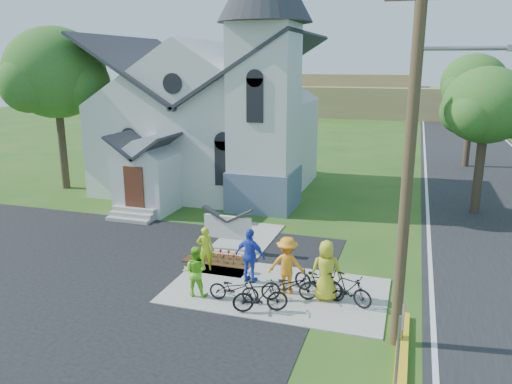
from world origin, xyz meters
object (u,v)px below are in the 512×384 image
(cyclist_1, at_px, (196,271))
(bike_0, at_px, (234,289))
(cyclist_0, at_px, (205,249))
(bike_1, at_px, (260,296))
(utility_pole, at_px, (413,141))
(cyclist_4, at_px, (326,270))
(bike_3, at_px, (348,289))
(cyclist_2, at_px, (250,256))
(bike_2, at_px, (290,286))
(bike_4, at_px, (319,281))
(cyclist_3, at_px, (287,265))
(church_sign, at_px, (228,228))
(stop_sign, at_px, (401,335))

(cyclist_1, bearing_deg, bike_0, 174.93)
(cyclist_0, xyz_separation_m, bike_1, (2.76, -2.34, -0.31))
(utility_pole, bearing_deg, cyclist_4, 140.26)
(bike_3, xyz_separation_m, cyclist_4, (-0.71, 0.11, 0.47))
(cyclist_2, xyz_separation_m, bike_3, (3.32, -0.60, -0.44))
(bike_2, xyz_separation_m, bike_4, (0.81, 0.59, 0.02))
(cyclist_0, distance_m, bike_1, 3.63)
(utility_pole, bearing_deg, bike_4, 140.30)
(cyclist_2, bearing_deg, cyclist_3, 174.83)
(church_sign, relative_size, bike_2, 1.24)
(bike_2, distance_m, bike_3, 1.78)
(bike_0, distance_m, cyclist_4, 2.89)
(church_sign, height_order, cyclist_3, cyclist_3)
(cyclist_3, bearing_deg, cyclist_1, 16.64)
(cyclist_2, relative_size, cyclist_4, 0.97)
(bike_2, xyz_separation_m, cyclist_3, (-0.21, 0.48, 0.47))
(bike_1, bearing_deg, stop_sign, -150.68)
(cyclist_4, distance_m, bike_4, 0.56)
(bike_0, bearing_deg, bike_3, -77.33)
(utility_pole, distance_m, cyclist_4, 5.29)
(cyclist_0, relative_size, cyclist_1, 0.99)
(cyclist_1, bearing_deg, cyclist_3, -162.13)
(church_sign, xyz_separation_m, cyclist_2, (1.69, -2.34, -0.05))
(cyclist_0, bearing_deg, stop_sign, 116.74)
(bike_1, bearing_deg, cyclist_1, 56.55)
(cyclist_3, bearing_deg, cyclist_4, 172.01)
(bike_2, bearing_deg, cyclist_4, -88.07)
(bike_0, distance_m, bike_1, 1.05)
(stop_sign, height_order, cyclist_1, stop_sign)
(cyclist_1, bearing_deg, bike_3, -172.92)
(bike_3, bearing_deg, cyclist_1, 122.10)
(stop_sign, relative_size, bike_0, 1.56)
(bike_3, bearing_deg, cyclist_4, 102.46)
(stop_sign, bearing_deg, cyclist_1, 150.12)
(church_sign, bearing_deg, cyclist_4, -33.25)
(bike_2, bearing_deg, stop_sign, -160.10)
(bike_1, xyz_separation_m, bike_4, (1.45, 1.60, -0.01))
(cyclist_2, bearing_deg, bike_3, -178.62)
(bike_1, bearing_deg, cyclist_2, 3.78)
(stop_sign, xyz_separation_m, cyclist_0, (-6.76, 5.50, -0.93))
(utility_pole, relative_size, bike_1, 6.07)
(cyclist_0, relative_size, bike_1, 0.97)
(cyclist_0, bearing_deg, bike_1, 115.54)
(cyclist_1, xyz_separation_m, cyclist_3, (2.70, 1.05, 0.13))
(church_sign, height_order, bike_4, church_sign)
(cyclist_2, distance_m, cyclist_4, 2.66)
(cyclist_4, bearing_deg, stop_sign, 102.20)
(stop_sign, relative_size, cyclist_0, 1.54)
(cyclist_3, distance_m, bike_3, 2.02)
(utility_pole, height_order, cyclist_4, utility_pole)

